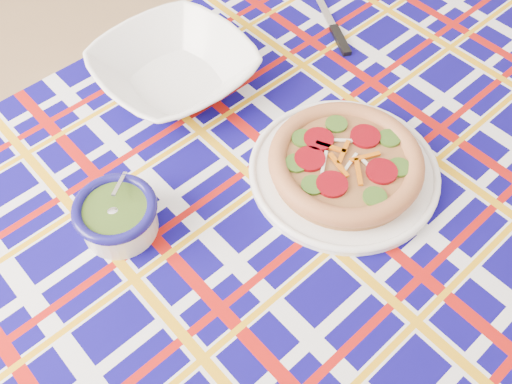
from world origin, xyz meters
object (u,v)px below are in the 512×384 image
object	(u,v)px
dining_table	(250,247)
serving_bowl	(174,69)
main_focaccia_plate	(346,162)
pesto_bowl	(117,214)

from	to	relation	value
dining_table	serving_bowl	distance (m)	0.40
main_focaccia_plate	dining_table	bearing A→B (deg)	-166.53
main_focaccia_plate	serving_bowl	world-z (taller)	serving_bowl
main_focaccia_plate	pesto_bowl	world-z (taller)	pesto_bowl
dining_table	serving_bowl	xyz separation A→B (m)	(-0.04, 0.38, 0.12)
pesto_bowl	serving_bowl	bearing A→B (deg)	61.46
serving_bowl	main_focaccia_plate	bearing A→B (deg)	-54.31
pesto_bowl	serving_bowl	size ratio (longest dim) A/B	0.45
dining_table	main_focaccia_plate	bearing A→B (deg)	-10.58
dining_table	main_focaccia_plate	distance (m)	0.23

